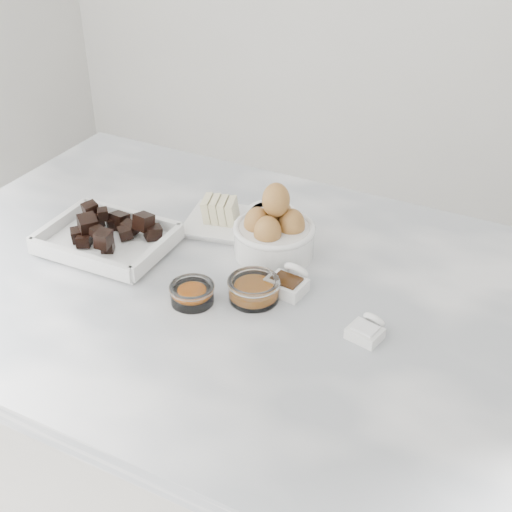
{
  "coord_description": "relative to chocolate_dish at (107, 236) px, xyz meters",
  "views": [
    {
      "loc": [
        0.48,
        -0.86,
        1.63
      ],
      "look_at": [
        0.02,
        0.03,
        0.98
      ],
      "focal_mm": 50.0,
      "sensor_mm": 36.0,
      "label": 1
    }
  ],
  "objects": [
    {
      "name": "cabinet",
      "position": [
        0.26,
        0.01,
        -0.51
      ],
      "size": [
        1.1,
        0.7,
        0.9
      ],
      "primitive_type": "cube",
      "color": "beige",
      "rests_on": "ground"
    },
    {
      "name": "marble_slab",
      "position": [
        0.26,
        0.01,
        -0.04
      ],
      "size": [
        1.2,
        0.8,
        0.04
      ],
      "primitive_type": "cube",
      "color": "silver",
      "rests_on": "cabinet"
    },
    {
      "name": "chocolate_dish",
      "position": [
        0.0,
        0.0,
        0.0
      ],
      "size": [
        0.23,
        0.18,
        0.06
      ],
      "color": "white",
      "rests_on": "marble_slab"
    },
    {
      "name": "butter_plate",
      "position": [
        0.15,
        0.16,
        -0.0
      ],
      "size": [
        0.16,
        0.16,
        0.06
      ],
      "color": "white",
      "rests_on": "marble_slab"
    },
    {
      "name": "sugar_ramekin",
      "position": [
        0.24,
        0.17,
        0.01
      ],
      "size": [
        0.09,
        0.09,
        0.05
      ],
      "color": "white",
      "rests_on": "marble_slab"
    },
    {
      "name": "egg_bowl",
      "position": [
        0.28,
        0.12,
        0.02
      ],
      "size": [
        0.15,
        0.15,
        0.14
      ],
      "color": "white",
      "rests_on": "marble_slab"
    },
    {
      "name": "honey_bowl",
      "position": [
        0.31,
        -0.02,
        -0.0
      ],
      "size": [
        0.09,
        0.09,
        0.04
      ],
      "color": "white",
      "rests_on": "marble_slab"
    },
    {
      "name": "zest_bowl",
      "position": [
        0.22,
        -0.07,
        -0.01
      ],
      "size": [
        0.07,
        0.07,
        0.03
      ],
      "color": "white",
      "rests_on": "marble_slab"
    },
    {
      "name": "vanilla_spoon",
      "position": [
        0.35,
        0.03,
        -0.01
      ],
      "size": [
        0.07,
        0.08,
        0.05
      ],
      "color": "white",
      "rests_on": "marble_slab"
    },
    {
      "name": "salt_spoon",
      "position": [
        0.5,
        -0.02,
        -0.01
      ],
      "size": [
        0.06,
        0.07,
        0.04
      ],
      "color": "white",
      "rests_on": "marble_slab"
    }
  ]
}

